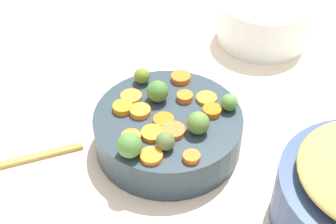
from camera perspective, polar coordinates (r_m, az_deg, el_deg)
name	(u,v)px	position (r m, az deg, el deg)	size (l,w,h in m)	color
tabletop	(197,138)	(0.96, 3.28, -2.97)	(2.40, 2.40, 0.02)	beige
serving_bowl_carrots	(168,131)	(0.91, 0.00, -2.12)	(0.26, 0.26, 0.07)	#2C3B46
carrot_slice_0	(151,156)	(0.81, -1.88, -4.97)	(0.04, 0.04, 0.01)	orange
carrot_slice_1	(140,111)	(0.89, -3.15, 0.10)	(0.04, 0.04, 0.01)	orange
carrot_slice_2	(153,133)	(0.85, -1.74, -2.42)	(0.04, 0.04, 0.01)	orange
carrot_slice_3	(206,98)	(0.92, 4.30, 1.57)	(0.04, 0.04, 0.01)	orange
carrot_slice_4	(164,120)	(0.87, -0.49, -0.93)	(0.04, 0.04, 0.01)	orange
carrot_slice_5	(184,97)	(0.91, 1.85, 1.67)	(0.03, 0.03, 0.01)	orange
carrot_slice_6	(212,111)	(0.89, 4.93, 0.12)	(0.03, 0.03, 0.01)	orange
carrot_slice_7	(123,107)	(0.90, -5.10, 0.52)	(0.04, 0.04, 0.01)	orange
carrot_slice_8	(131,137)	(0.84, -4.17, -2.81)	(0.03, 0.03, 0.01)	orange
carrot_slice_9	(181,78)	(0.96, 1.45, 3.88)	(0.04, 0.04, 0.01)	orange
carrot_slice_10	(131,96)	(0.92, -4.16, 1.75)	(0.04, 0.04, 0.01)	orange
carrot_slice_11	(173,131)	(0.85, 0.62, -2.10)	(0.04, 0.04, 0.01)	orange
carrot_slice_12	(192,157)	(0.81, 2.67, -5.07)	(0.03, 0.03, 0.01)	orange
brussels_sprout_0	(142,76)	(0.95, -2.96, 4.09)	(0.03, 0.03, 0.03)	olive
brussels_sprout_1	(229,102)	(0.89, 6.91, 1.07)	(0.03, 0.03, 0.03)	#54893D
brussels_sprout_2	(157,91)	(0.90, -1.19, 2.32)	(0.04, 0.04, 0.04)	#437530
brussels_sprout_3	(130,145)	(0.81, -4.33, -3.76)	(0.04, 0.04, 0.04)	#4D8139
brussels_sprout_4	(165,141)	(0.82, -0.30, -3.30)	(0.03, 0.03, 0.03)	#586E37
brussels_sprout_5	(198,123)	(0.84, 3.41, -1.24)	(0.04, 0.04, 0.04)	#5B8136
casserole_dish	(264,20)	(1.19, 10.72, 10.11)	(0.21, 0.21, 0.10)	white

